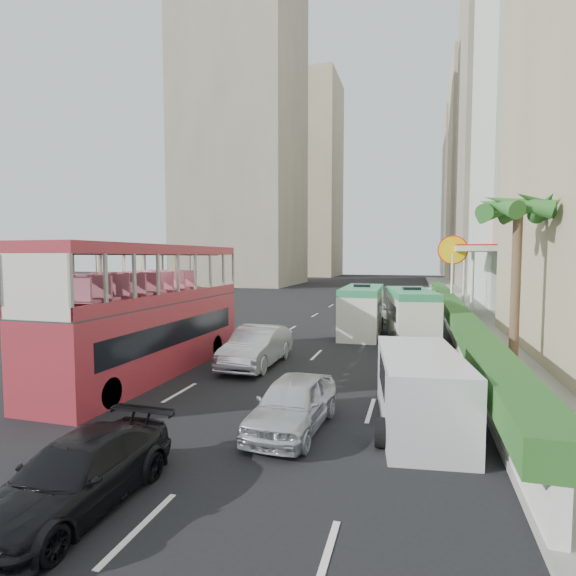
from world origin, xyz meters
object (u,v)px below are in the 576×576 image
(car_black, at_px, (79,508))
(minibus_near, at_px, (362,311))
(shell_station, at_px, (495,280))
(panel_van_near, at_px, (420,390))
(car_silver_lane_a, at_px, (257,366))
(car_silver_lane_b, at_px, (293,429))
(palm_tree, at_px, (516,288))
(double_decker_bus, at_px, (150,310))
(van_asset, at_px, (377,321))
(minibus_far, at_px, (411,315))
(panel_van_far, at_px, (415,303))

(car_black, distance_m, minibus_near, 20.31)
(shell_station, bearing_deg, panel_van_near, -102.60)
(car_silver_lane_a, xyz_separation_m, car_black, (0.54, -11.07, 0.00))
(car_silver_lane_b, bearing_deg, palm_tree, 52.74)
(panel_van_near, bearing_deg, double_decker_bus, 156.73)
(double_decker_bus, bearing_deg, van_asset, 66.63)
(car_silver_lane_a, distance_m, van_asset, 15.26)
(van_asset, distance_m, minibus_far, 7.43)
(van_asset, xyz_separation_m, palm_tree, (6.42, -13.09, 3.38))
(car_silver_lane_a, distance_m, minibus_far, 10.13)
(car_black, relative_size, minibus_near, 0.68)
(shell_station, bearing_deg, van_asset, -145.54)
(panel_van_far, bearing_deg, palm_tree, -70.63)
(car_black, distance_m, panel_van_near, 8.47)
(minibus_near, relative_size, panel_van_far, 1.21)
(car_silver_lane_b, bearing_deg, shell_station, 74.64)
(car_black, bearing_deg, minibus_near, 82.42)
(car_silver_lane_b, relative_size, van_asset, 0.94)
(car_silver_lane_a, relative_size, minibus_near, 0.78)
(van_asset, bearing_deg, panel_van_near, -85.82)
(van_asset, bearing_deg, car_silver_lane_a, -108.15)
(double_decker_bus, height_order, van_asset, double_decker_bus)
(palm_tree, bearing_deg, shell_station, 83.40)
(double_decker_bus, xyz_separation_m, panel_van_far, (10.02, 19.91, -1.47))
(palm_tree, bearing_deg, double_decker_bus, -163.84)
(car_silver_lane_a, bearing_deg, minibus_far, 52.47)
(car_silver_lane_a, distance_m, panel_van_far, 18.77)
(double_decker_bus, xyz_separation_m, car_black, (4.15, -8.77, -2.53))
(car_black, xyz_separation_m, minibus_far, (5.65, 18.97, 1.40))
(car_black, xyz_separation_m, shell_station, (11.85, 31.77, 2.75))
(car_silver_lane_a, height_order, car_black, car_silver_lane_a)
(double_decker_bus, bearing_deg, palm_tree, 16.16)
(car_silver_lane_a, distance_m, palm_tree, 10.87)
(van_asset, height_order, shell_station, shell_station)
(van_asset, distance_m, minibus_near, 5.97)
(van_asset, relative_size, minibus_near, 0.70)
(car_black, distance_m, minibus_far, 19.84)
(car_silver_lane_b, bearing_deg, car_silver_lane_a, 120.83)
(minibus_far, bearing_deg, car_silver_lane_a, -137.07)
(shell_station, bearing_deg, minibus_near, -127.62)
(panel_van_near, relative_size, palm_tree, 0.79)
(shell_station, bearing_deg, car_black, -110.45)
(van_asset, bearing_deg, double_decker_bus, -117.20)
(car_silver_lane_b, bearing_deg, panel_van_near, 22.07)
(panel_van_near, xyz_separation_m, panel_van_far, (-0.18, 22.84, 0.05))
(van_asset, bearing_deg, minibus_far, -74.49)
(car_silver_lane_b, xyz_separation_m, minibus_far, (2.86, 14.25, 1.40))
(car_silver_lane_b, bearing_deg, minibus_near, 93.02)
(minibus_near, distance_m, panel_van_near, 14.60)
(double_decker_bus, bearing_deg, car_silver_lane_b, -30.25)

